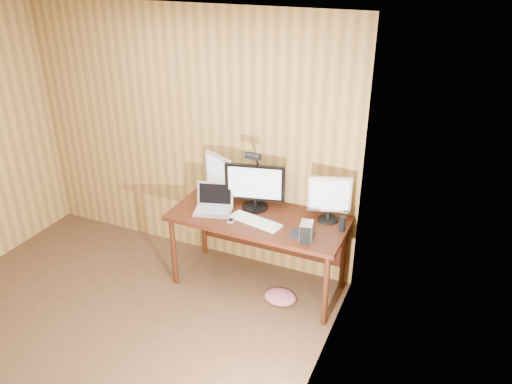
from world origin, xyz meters
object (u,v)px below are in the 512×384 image
Objects in this scene: desk at (261,225)px; desk_lamp at (256,170)px; monitor_right at (329,198)px; mouse at (302,233)px; phone at (231,220)px; speaker at (342,224)px; hard_drive at (306,232)px; laptop at (214,204)px; keyboard at (256,221)px; monitor_left at (219,176)px; monitor_center at (255,186)px.

desk is 2.66× the size of desk_lamp.
monitor_right is 3.89× the size of mouse.
speaker reaches higher than phone.
laptop is at bearing 159.11° from hard_drive.
keyboard is (-0.57, -0.28, -0.22)m from monitor_right.
mouse is at bearing -43.21° from desk_lamp.
mouse is at bearing -25.03° from desk.
desk is 0.51m from desk_lamp.
hard_drive is (0.52, -0.28, 0.20)m from desk.
desk_lamp reaches higher than desk.
desk is 0.22m from keyboard.
laptop is 0.28m from phone.
monitor_center is at bearing 19.33° from monitor_left.
monitor_center is 1.25× the size of monitor_left.
monitor_center is 1.29× the size of monitor_right.
desk_lamp is (0.09, 0.33, 0.36)m from phone.
monitor_left is 4.31× the size of phone.
hard_drive is at bearing -130.95° from speaker.
laptop is 0.50m from desk_lamp.
desk_lamp is at bearing 15.04° from laptop.
keyboard is 0.75m from speaker.
desk_lamp reaches higher than monitor_center.
hard_drive is (0.06, -0.06, 0.06)m from mouse.
keyboard is (0.11, -0.24, -0.21)m from monitor_center.
keyboard is at bearing 169.58° from mouse.
monitor_center is at bearing 147.89° from mouse.
laptop is 1.18m from speaker.
laptop is at bearing -176.68° from keyboard.
speaker is (1.24, -0.13, -0.17)m from monitor_left.
monitor_left is (-0.49, 0.12, 0.36)m from desk.
speaker reaches higher than mouse.
monitor_right is 4.17× the size of phone.
desk is 11.97× the size of speaker.
monitor_right is at bearing 143.26° from speaker.
hard_drive is (-0.07, -0.39, -0.15)m from monitor_right.
laptop reaches higher than speaker.
monitor_right is at bearing 38.04° from keyboard.
monitor_left is 3.28× the size of speaker.
laptop is (-1.02, -0.22, -0.17)m from monitor_right.
monitor_center reaches higher than desk.
monitor_right reaches higher than hard_drive.
hard_drive is at bearing -45.37° from desk_lamp.
keyboard is 0.45m from mouse.
monitor_center is 0.66m from mouse.
hard_drive is at bearing 5.05° from monitor_left.
hard_drive is 1.21× the size of speaker.
desk is at bearing -2.43° from laptop.
mouse is 0.73m from desk_lamp.
desk_lamp reaches higher than hard_drive.
monitor_left is at bearing 174.04° from speaker.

